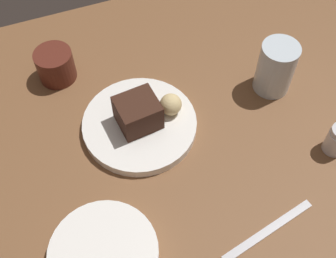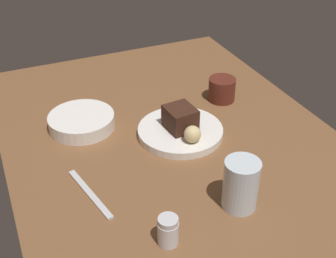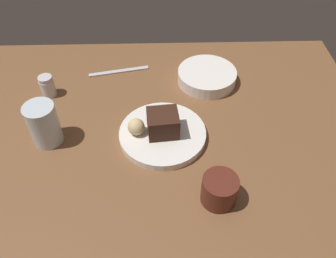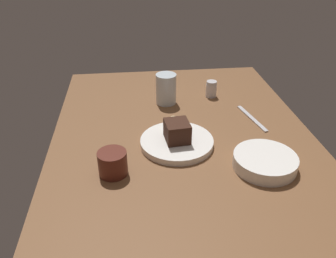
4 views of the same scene
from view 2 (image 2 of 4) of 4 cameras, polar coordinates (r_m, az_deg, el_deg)
name	(u,v)px [view 2 (image 2 of 4)]	position (r cm, az deg, el deg)	size (l,w,h in cm)	color
dining_table	(174,147)	(118.50, 0.81, -2.25)	(120.00, 84.00, 3.00)	brown
dessert_plate	(180,131)	(119.97, 1.56, -0.30)	(22.56, 22.56, 2.00)	white
chocolate_cake_slice	(180,118)	(117.87, 1.55, 1.36)	(7.12, 7.78, 6.09)	#381E14
bread_roll	(192,134)	(113.32, 3.09, -0.66)	(4.37, 4.37, 4.37)	#DBC184
salt_shaker	(168,231)	(89.55, 0.01, -12.67)	(4.22, 4.22, 6.36)	silver
water_glass	(241,184)	(96.74, 9.14, -6.89)	(7.65, 7.65, 11.44)	silver
side_bowl	(82,121)	(124.62, -10.81, 0.95)	(17.79, 17.79, 3.77)	white
coffee_cup	(222,89)	(135.64, 6.78, 4.97)	(7.95, 7.95, 6.90)	#562319
butter_knife	(90,194)	(103.08, -9.79, -8.00)	(19.00, 1.40, 0.50)	silver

